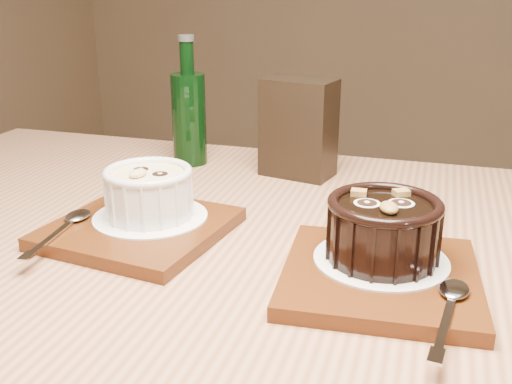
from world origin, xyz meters
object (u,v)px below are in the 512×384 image
(tray_left, at_px, (140,228))
(condiment_stand, at_px, (298,128))
(green_bottle, at_px, (189,115))
(ramekin_dark, at_px, (383,227))
(ramekin_white, at_px, (149,190))
(tray_right, at_px, (380,277))
(table, at_px, (255,333))

(tray_left, height_order, condiment_stand, condiment_stand)
(green_bottle, bearing_deg, ramekin_dark, -38.54)
(ramekin_white, bearing_deg, green_bottle, 120.83)
(tray_right, bearing_deg, ramekin_dark, 98.88)
(ramekin_white, xyz_separation_m, tray_right, (0.27, -0.04, -0.04))
(tray_left, xyz_separation_m, condiment_stand, (0.10, 0.27, 0.06))
(table, height_order, green_bottle, green_bottle)
(ramekin_dark, bearing_deg, tray_right, -101.68)
(ramekin_dark, xyz_separation_m, green_bottle, (-0.34, 0.27, 0.02))
(ramekin_white, xyz_separation_m, ramekin_dark, (0.26, -0.02, 0.00))
(tray_right, bearing_deg, green_bottle, 139.70)
(ramekin_white, relative_size, tray_right, 0.55)
(ramekin_dark, bearing_deg, tray_left, 159.22)
(tray_left, xyz_separation_m, ramekin_white, (0.00, 0.02, 0.04))
(tray_left, height_order, green_bottle, green_bottle)
(tray_left, bearing_deg, condiment_stand, 68.91)
(table, bearing_deg, condiment_stand, 97.75)
(ramekin_dark, bearing_deg, green_bottle, 120.90)
(tray_left, distance_m, ramekin_dark, 0.27)
(ramekin_dark, relative_size, condiment_stand, 0.78)
(ramekin_white, bearing_deg, condiment_stand, 82.90)
(tray_left, bearing_deg, tray_right, -4.44)
(green_bottle, bearing_deg, condiment_stand, 0.33)
(ramekin_white, relative_size, green_bottle, 0.51)
(table, distance_m, tray_left, 0.17)
(tray_right, distance_m, ramekin_dark, 0.05)
(tray_left, distance_m, ramekin_white, 0.04)
(green_bottle, bearing_deg, table, -52.81)
(ramekin_white, xyz_separation_m, green_bottle, (-0.07, 0.25, 0.03))
(ramekin_white, bearing_deg, ramekin_dark, 10.42)
(ramekin_dark, bearing_deg, ramekin_white, 155.38)
(table, relative_size, tray_left, 6.92)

